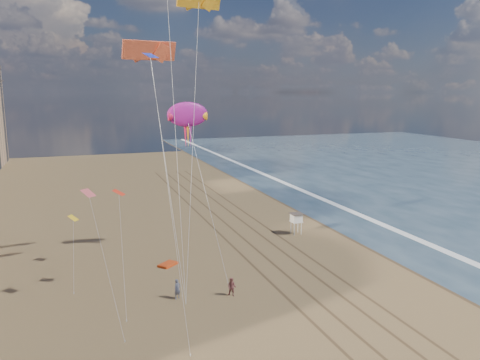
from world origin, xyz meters
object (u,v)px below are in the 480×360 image
kite_flyer_a (177,289)px  kite_flyer_b (232,287)px  show_kite (188,115)px  grounded_kite (168,264)px  lifeguard_stand (296,218)px

kite_flyer_a → kite_flyer_b: (5.09, -1.21, -0.05)m
show_kite → kite_flyer_b: 21.41m
kite_flyer_a → kite_flyer_b: size_ratio=1.05×
grounded_kite → kite_flyer_a: (-0.80, -8.98, 0.85)m
grounded_kite → kite_flyer_b: bearing=-106.5°
lifeguard_stand → grounded_kite: lifeguard_stand is taller
lifeguard_stand → show_kite: size_ratio=0.14×
grounded_kite → show_kite: (3.60, 4.07, 16.76)m
grounded_kite → kite_flyer_b: size_ratio=1.16×
show_kite → kite_flyer_b: show_kite is taller
grounded_kite → kite_flyer_a: kite_flyer_a is taller
lifeguard_stand → kite_flyer_b: lifeguard_stand is taller
show_kite → lifeguard_stand: bearing=7.5°
grounded_kite → kite_flyer_a: 9.06m
lifeguard_stand → kite_flyer_a: size_ratio=1.51×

